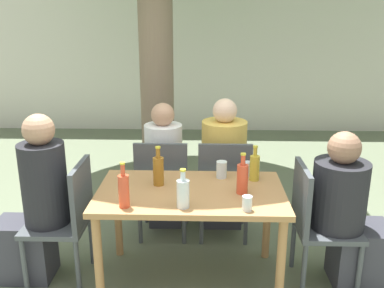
{
  "coord_description": "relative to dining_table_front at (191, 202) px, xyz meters",
  "views": [
    {
      "loc": [
        0.1,
        -2.78,
        1.93
      ],
      "look_at": [
        0.0,
        0.3,
        0.97
      ],
      "focal_mm": 40.0,
      "sensor_mm": 36.0,
      "label": 1
    }
  ],
  "objects": [
    {
      "name": "drinking_glass_2",
      "position": [
        0.37,
        -0.31,
        0.14
      ],
      "size": [
        0.06,
        0.06,
        0.1
      ],
      "color": "silver",
      "rests_on": "dining_table_front"
    },
    {
      "name": "ground_plane",
      "position": [
        0.0,
        0.0,
        -0.63
      ],
      "size": [
        30.0,
        30.0,
        0.0
      ],
      "primitive_type": "plane",
      "color": "#667056"
    },
    {
      "name": "water_bottle_2",
      "position": [
        -0.04,
        -0.27,
        0.19
      ],
      "size": [
        0.08,
        0.08,
        0.26
      ],
      "color": "silver",
      "rests_on": "dining_table_front"
    },
    {
      "name": "soda_bottle_1",
      "position": [
        -0.42,
        -0.28,
        0.21
      ],
      "size": [
        0.07,
        0.07,
        0.3
      ],
      "color": "#DB4C2D",
      "rests_on": "dining_table_front"
    },
    {
      "name": "drinking_glass_0",
      "position": [
        0.23,
        0.25,
        0.15
      ],
      "size": [
        0.08,
        0.08,
        0.13
      ],
      "color": "silver",
      "rests_on": "dining_table_front"
    },
    {
      "name": "drinking_glass_1",
      "position": [
        0.43,
        0.31,
        0.14
      ],
      "size": [
        0.07,
        0.07,
        0.11
      ],
      "color": "silver",
      "rests_on": "dining_table_front"
    },
    {
      "name": "patio_chair_3",
      "position": [
        0.26,
        0.62,
        -0.12
      ],
      "size": [
        0.44,
        0.44,
        0.91
      ],
      "rotation": [
        0.0,
        0.0,
        3.14
      ],
      "color": "#474C51",
      "rests_on": "ground_plane"
    },
    {
      "name": "cafe_building_wall",
      "position": [
        0.0,
        4.32,
        0.77
      ],
      "size": [
        10.0,
        0.08,
        2.8
      ],
      "color": "silver",
      "rests_on": "ground_plane"
    },
    {
      "name": "soda_bottle_0",
      "position": [
        0.36,
        -0.03,
        0.2
      ],
      "size": [
        0.08,
        0.08,
        0.29
      ],
      "color": "#DB4C2D",
      "rests_on": "dining_table_front"
    },
    {
      "name": "person_seated_3",
      "position": [
        0.26,
        0.85,
        -0.07
      ],
      "size": [
        0.39,
        0.6,
        1.23
      ],
      "rotation": [
        0.0,
        0.0,
        3.14
      ],
      "color": "#383842",
      "rests_on": "ground_plane"
    },
    {
      "name": "patio_chair_2",
      "position": [
        -0.26,
        0.62,
        -0.12
      ],
      "size": [
        0.44,
        0.44,
        0.91
      ],
      "rotation": [
        0.0,
        0.0,
        3.14
      ],
      "color": "#474C51",
      "rests_on": "ground_plane"
    },
    {
      "name": "person_seated_0",
      "position": [
        -1.13,
        -0.0,
        -0.06
      ],
      "size": [
        0.56,
        0.32,
        1.27
      ],
      "rotation": [
        0.0,
        0.0,
        -1.57
      ],
      "color": "#383842",
      "rests_on": "ground_plane"
    },
    {
      "name": "dining_table_front",
      "position": [
        0.0,
        0.0,
        0.0
      ],
      "size": [
        1.32,
        0.78,
        0.72
      ],
      "color": "#B27F4C",
      "rests_on": "ground_plane"
    },
    {
      "name": "amber_bottle_3",
      "position": [
        -0.24,
        0.1,
        0.2
      ],
      "size": [
        0.08,
        0.08,
        0.29
      ],
      "color": "#9E661E",
      "rests_on": "dining_table_front"
    },
    {
      "name": "oil_cruet_4",
      "position": [
        0.47,
        0.21,
        0.19
      ],
      "size": [
        0.07,
        0.07,
        0.27
      ],
      "color": "gold",
      "rests_on": "dining_table_front"
    },
    {
      "name": "patio_chair_1",
      "position": [
        0.89,
        0.0,
        -0.12
      ],
      "size": [
        0.44,
        0.44,
        0.91
      ],
      "rotation": [
        0.0,
        0.0,
        1.57
      ],
      "color": "#474C51",
      "rests_on": "ground_plane"
    },
    {
      "name": "person_seated_2",
      "position": [
        -0.26,
        0.86,
        -0.1
      ],
      "size": [
        0.33,
        0.56,
        1.19
      ],
      "rotation": [
        0.0,
        0.0,
        3.14
      ],
      "color": "#383842",
      "rests_on": "ground_plane"
    },
    {
      "name": "person_seated_1",
      "position": [
        1.13,
        -0.0,
        -0.11
      ],
      "size": [
        0.59,
        0.38,
        1.16
      ],
      "rotation": [
        0.0,
        0.0,
        1.57
      ],
      "color": "#383842",
      "rests_on": "ground_plane"
    },
    {
      "name": "patio_chair_0",
      "position": [
        -0.89,
        0.0,
        -0.12
      ],
      "size": [
        0.44,
        0.44,
        0.91
      ],
      "rotation": [
        0.0,
        0.0,
        -1.57
      ],
      "color": "#474C51",
      "rests_on": "ground_plane"
    }
  ]
}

